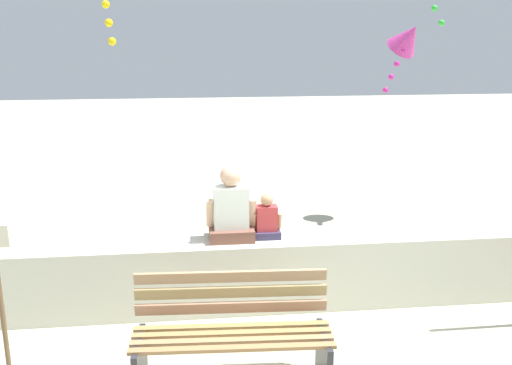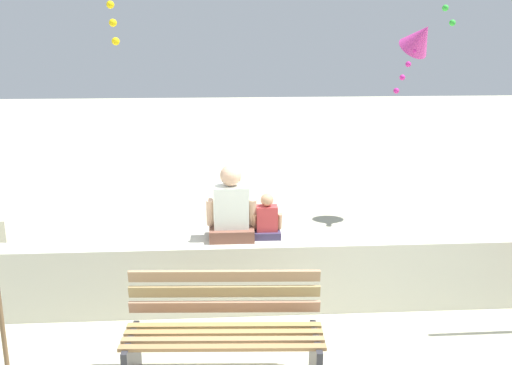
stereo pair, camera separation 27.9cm
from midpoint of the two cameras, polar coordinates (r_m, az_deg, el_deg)
The scene contains 6 objects.
seawall_ledge at distance 6.08m, azimuth -0.69°, elevation -8.86°, with size 6.17×0.53×0.74m, color beige.
park_bench at distance 4.84m, azimuth -4.09°, elevation -14.94°, with size 1.64×0.69×0.88m.
person_adult at distance 5.85m, azimuth -3.85°, elevation -2.80°, with size 0.51×0.37×0.78m.
person_child at distance 5.92m, azimuth -0.28°, elevation -3.78°, with size 0.31×0.23×0.47m.
kite_magenta at distance 8.67m, azimuth 13.92°, elevation 13.72°, with size 0.73×0.74×1.06m.
sign_post at distance 5.14m, azimuth -25.55°, elevation -9.81°, with size 0.24×0.04×1.36m.
Camera 1 is at (-0.70, -4.32, 2.84)m, focal length 40.30 mm.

